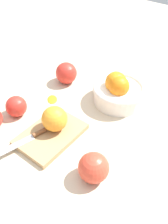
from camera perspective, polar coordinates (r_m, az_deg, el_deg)
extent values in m
plane|color=beige|center=(0.85, -1.41, -1.45)|extent=(2.40, 2.40, 0.00)
cylinder|color=white|center=(0.91, 7.88, 3.94)|extent=(0.18, 0.18, 0.06)
torus|color=white|center=(0.89, 8.05, 5.43)|extent=(0.19, 0.19, 0.02)
sphere|color=orange|center=(0.87, 7.91, 5.80)|extent=(0.07, 0.07, 0.07)
sphere|color=orange|center=(0.88, 7.24, 6.69)|extent=(0.08, 0.08, 0.08)
cube|color=tan|center=(0.79, -7.52, -5.09)|extent=(0.21, 0.15, 0.02)
sphere|color=orange|center=(0.77, -6.69, -1.53)|extent=(0.08, 0.08, 0.08)
cube|color=silver|center=(0.77, -15.05, -7.25)|extent=(0.11, 0.05, 0.00)
cylinder|color=brown|center=(0.78, -10.02, -4.56)|extent=(0.05, 0.03, 0.01)
sphere|color=red|center=(0.99, -4.04, 8.79)|extent=(0.08, 0.08, 0.08)
sphere|color=red|center=(0.87, -15.09, 1.26)|extent=(0.07, 0.07, 0.07)
sphere|color=#D6422D|center=(0.67, 2.19, -12.47)|extent=(0.08, 0.08, 0.08)
ellipsoid|color=orange|center=(0.93, -7.23, 2.99)|extent=(0.06, 0.06, 0.01)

